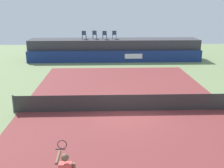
% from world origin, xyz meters
% --- Properties ---
extents(ground_plane, '(48.00, 48.00, 0.00)m').
position_xyz_m(ground_plane, '(0.00, 3.00, 0.00)').
color(ground_plane, '#6B7F51').
extents(court_inner, '(12.00, 22.00, 0.00)m').
position_xyz_m(court_inner, '(0.00, 0.00, 0.00)').
color(court_inner, maroon).
rests_on(court_inner, ground).
extents(sponsor_wall, '(18.00, 0.22, 1.20)m').
position_xyz_m(sponsor_wall, '(0.01, 13.50, 0.60)').
color(sponsor_wall, navy).
rests_on(sponsor_wall, ground).
extents(spectator_platform, '(18.00, 2.80, 2.20)m').
position_xyz_m(spectator_platform, '(0.00, 15.30, 1.10)').
color(spectator_platform, '#38383D').
rests_on(spectator_platform, ground).
extents(spectator_chair_far_left, '(0.47, 0.47, 0.89)m').
position_xyz_m(spectator_chair_far_left, '(-3.21, 15.27, 2.69)').
color(spectator_chair_far_left, '#2D3D56').
rests_on(spectator_chair_far_left, spectator_platform).
extents(spectator_chair_left, '(0.48, 0.48, 0.89)m').
position_xyz_m(spectator_chair_left, '(-2.09, 15.45, 2.69)').
color(spectator_chair_left, '#2D3D56').
rests_on(spectator_chair_left, spectator_platform).
extents(spectator_chair_center, '(0.47, 0.47, 0.89)m').
position_xyz_m(spectator_chair_center, '(-1.03, 15.05, 2.69)').
color(spectator_chair_center, '#2D3D56').
rests_on(spectator_chair_center, spectator_platform).
extents(spectator_chair_right, '(0.47, 0.47, 0.89)m').
position_xyz_m(spectator_chair_right, '(0.01, 15.30, 2.69)').
color(spectator_chair_right, '#2D3D56').
rests_on(spectator_chair_right, spectator_platform).
extents(tennis_net, '(12.40, 0.02, 0.95)m').
position_xyz_m(tennis_net, '(0.00, 0.00, 0.47)').
color(tennis_net, '#2D2D2D').
rests_on(tennis_net, ground).
extents(net_post_near, '(0.10, 0.10, 1.00)m').
position_xyz_m(net_post_near, '(-6.20, 0.00, 0.50)').
color(net_post_near, '#4C4C51').
rests_on(net_post_near, ground).
extents(tennis_ball, '(0.07, 0.07, 0.07)m').
position_xyz_m(tennis_ball, '(1.87, 2.26, 0.04)').
color(tennis_ball, '#D8EA33').
rests_on(tennis_ball, court_inner).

